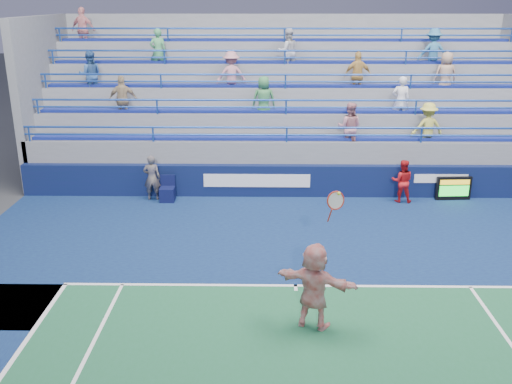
{
  "coord_description": "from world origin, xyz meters",
  "views": [
    {
      "loc": [
        -0.75,
        -12.01,
        6.44
      ],
      "look_at": [
        -0.97,
        2.5,
        1.5
      ],
      "focal_mm": 40.0,
      "sensor_mm": 36.0,
      "label": 1
    }
  ],
  "objects_px": {
    "line_judge": "(152,178)",
    "ball_girl": "(402,181)",
    "tennis_player": "(314,286)",
    "serve_speed_board": "(453,188)",
    "judge_chair": "(168,193)"
  },
  "relations": [
    {
      "from": "tennis_player",
      "to": "line_judge",
      "type": "relative_size",
      "value": 1.91
    },
    {
      "from": "judge_chair",
      "to": "line_judge",
      "type": "height_order",
      "value": "line_judge"
    },
    {
      "from": "serve_speed_board",
      "to": "tennis_player",
      "type": "xyz_separation_m",
      "value": [
        -5.32,
        -7.87,
        0.52
      ]
    },
    {
      "from": "serve_speed_board",
      "to": "line_judge",
      "type": "distance_m",
      "value": 10.1
    },
    {
      "from": "judge_chair",
      "to": "ball_girl",
      "type": "bearing_deg",
      "value": 0.38
    },
    {
      "from": "line_judge",
      "to": "ball_girl",
      "type": "height_order",
      "value": "line_judge"
    },
    {
      "from": "line_judge",
      "to": "ball_girl",
      "type": "distance_m",
      "value": 8.3
    },
    {
      "from": "judge_chair",
      "to": "line_judge",
      "type": "relative_size",
      "value": 0.56
    },
    {
      "from": "tennis_player",
      "to": "line_judge",
      "type": "bearing_deg",
      "value": 121.6
    },
    {
      "from": "serve_speed_board",
      "to": "line_judge",
      "type": "xyz_separation_m",
      "value": [
        -10.09,
        -0.12,
        0.37
      ]
    },
    {
      "from": "ball_girl",
      "to": "tennis_player",
      "type": "bearing_deg",
      "value": 74.42
    },
    {
      "from": "line_judge",
      "to": "ball_girl",
      "type": "bearing_deg",
      "value": 177.58
    },
    {
      "from": "serve_speed_board",
      "to": "tennis_player",
      "type": "bearing_deg",
      "value": -124.05
    },
    {
      "from": "judge_chair",
      "to": "tennis_player",
      "type": "relative_size",
      "value": 0.29
    },
    {
      "from": "line_judge",
      "to": "tennis_player",
      "type": "bearing_deg",
      "value": 119.74
    }
  ]
}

